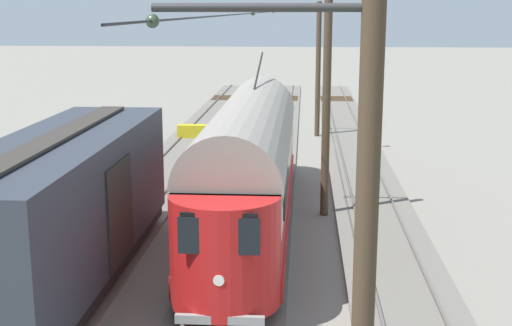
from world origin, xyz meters
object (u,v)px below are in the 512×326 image
vintage_streetcar (250,160)px  catenary_pole_mid_far (359,277)px  track_end_bumper (194,132)px  boxcar_adjacent (63,207)px  catenary_pole_mid_near (324,105)px  switch_stand (377,134)px  catenary_pole_foreground (317,67)px

vintage_streetcar → catenary_pole_mid_far: bearing=99.8°
catenary_pole_mid_far → track_end_bumper: (6.72, -29.59, -3.49)m
vintage_streetcar → track_end_bumper: size_ratio=9.24×
boxcar_adjacent → catenary_pole_mid_near: (-6.72, -7.03, 1.72)m
switch_stand → catenary_pole_foreground: bearing=-45.1°
boxcar_adjacent → switch_stand: boxcar_adjacent is taller
catenary_pole_foreground → catenary_pole_mid_near: 15.52m
catenary_pole_foreground → switch_stand: bearing=134.9°
vintage_streetcar → catenary_pole_foreground: 17.28m
vintage_streetcar → catenary_pole_mid_far: (-2.43, 14.00, 1.63)m
catenary_pole_mid_far → switch_stand: (-3.11, -27.92, -3.18)m
boxcar_adjacent → track_end_bumper: bearing=-90.0°
catenary_pole_mid_far → catenary_pole_mid_near: bearing=-90.0°
catenary_pole_mid_near → catenary_pole_mid_far: bearing=90.0°
catenary_pole_mid_near → track_end_bumper: 15.98m
switch_stand → track_end_bumper: switch_stand is taller
vintage_streetcar → switch_stand: 15.06m
catenary_pole_foreground → catenary_pole_mid_near: bearing=90.0°
vintage_streetcar → boxcar_adjacent: size_ratio=1.48×
catenary_pole_foreground → catenary_pole_mid_far: (0.00, 31.04, 0.00)m
catenary_pole_foreground → track_end_bumper: bearing=12.1°
boxcar_adjacent → catenary_pole_foreground: catenary_pole_foreground is taller
catenary_pole_mid_near → catenary_pole_foreground: bearing=-90.0°
catenary_pole_foreground → catenary_pole_mid_near: same height
track_end_bumper → vintage_streetcar: bearing=105.4°
catenary_pole_foreground → catenary_pole_mid_far: same height
catenary_pole_mid_near → catenary_pole_mid_far: (0.00, 15.52, 0.00)m
track_end_bumper → catenary_pole_foreground: bearing=-167.9°
vintage_streetcar → catenary_pole_mid_far: size_ratio=2.23×
catenary_pole_foreground → catenary_pole_mid_far: 31.04m
switch_stand → track_end_bumper: size_ratio=0.69×
vintage_streetcar → switch_stand: vintage_streetcar is taller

